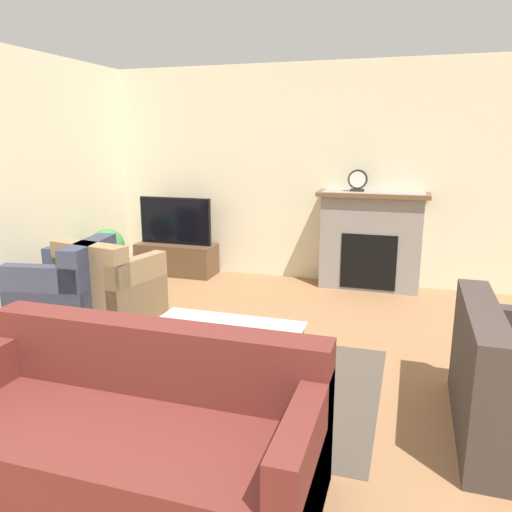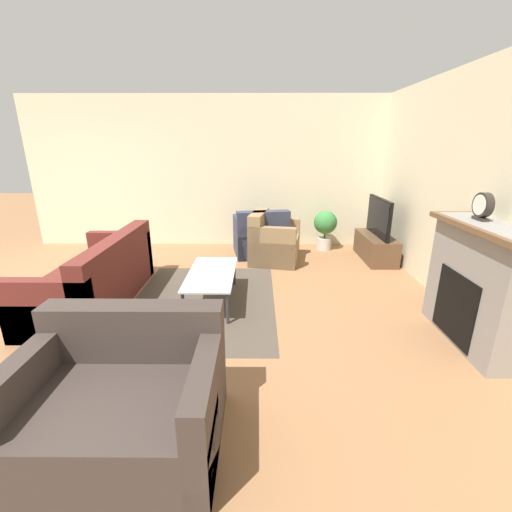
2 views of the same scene
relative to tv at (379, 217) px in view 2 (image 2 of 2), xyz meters
name	(u,v)px [view 2 (image 2 of 2)]	position (x,y,z in m)	size (l,w,h in m)	color
ground_plane	(32,305)	(1.80, -4.72, -0.73)	(20.00, 20.00, 0.00)	#936642
wall_back	(472,194)	(1.80, 0.33, 0.62)	(8.43, 0.06, 2.70)	beige
wall_left	(246,173)	(-0.94, -2.21, 0.62)	(0.06, 8.02, 2.70)	beige
area_rug	(204,301)	(1.67, -2.66, -0.72)	(2.38, 1.76, 0.00)	#4C4238
fireplace	(480,283)	(2.55, 0.11, -0.11)	(1.29, 0.44, 1.18)	gray
tv_stand	(375,247)	(0.00, 0.00, -0.52)	(1.06, 0.44, 0.41)	brown
tv	(379,217)	(0.00, 0.00, 0.00)	(1.00, 0.06, 0.62)	black
couch_sectional	(97,280)	(1.68, -3.95, -0.43)	(1.98, 0.87, 0.82)	#5B231E
couch_loveseat	(123,402)	(3.76, -2.84, -0.43)	(0.94, 1.24, 0.82)	#3D332D
armchair_by_window	(261,238)	(-0.24, -1.94, -0.42)	(0.92, 1.00, 0.82)	#33384C
armchair_accent	(273,243)	(0.11, -1.74, -0.42)	(0.96, 0.89, 0.82)	#8C704C
coffee_table	(211,275)	(1.67, -2.54, -0.38)	(1.18, 0.56, 0.38)	#333338
potted_plant	(325,226)	(-0.56, -0.76, -0.28)	(0.42, 0.42, 0.72)	beige
mantel_clock	(483,206)	(2.36, 0.11, 0.59)	(0.23, 0.07, 0.26)	#28231E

